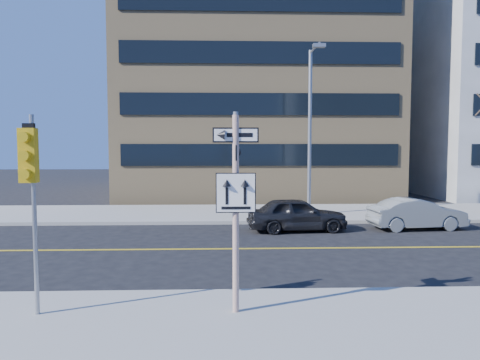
{
  "coord_description": "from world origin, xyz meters",
  "views": [
    {
      "loc": [
        -0.26,
        -11.84,
        3.53
      ],
      "look_at": [
        0.32,
        4.0,
        2.38
      ],
      "focal_mm": 35.0,
      "sensor_mm": 36.0,
      "label": 1
    }
  ],
  "objects_px": {
    "traffic_signal": "(30,172)",
    "streetlight_a": "(311,121)",
    "parked_car_b": "(417,214)",
    "parked_car_a": "(297,214)",
    "sign_pole": "(236,201)"
  },
  "relations": [
    {
      "from": "traffic_signal",
      "to": "parked_car_a",
      "type": "height_order",
      "value": "traffic_signal"
    },
    {
      "from": "parked_car_a",
      "to": "parked_car_b",
      "type": "relative_size",
      "value": 1.02
    },
    {
      "from": "traffic_signal",
      "to": "parked_car_b",
      "type": "relative_size",
      "value": 1.0
    },
    {
      "from": "traffic_signal",
      "to": "streetlight_a",
      "type": "relative_size",
      "value": 0.5
    },
    {
      "from": "sign_pole",
      "to": "parked_car_b",
      "type": "height_order",
      "value": "sign_pole"
    },
    {
      "from": "parked_car_b",
      "to": "streetlight_a",
      "type": "xyz_separation_m",
      "value": [
        -3.96,
        3.24,
        4.09
      ]
    },
    {
      "from": "sign_pole",
      "to": "streetlight_a",
      "type": "distance_m",
      "value": 14.05
    },
    {
      "from": "sign_pole",
      "to": "traffic_signal",
      "type": "relative_size",
      "value": 1.02
    },
    {
      "from": "parked_car_b",
      "to": "streetlight_a",
      "type": "bearing_deg",
      "value": 45.24
    },
    {
      "from": "parked_car_b",
      "to": "traffic_signal",
      "type": "bearing_deg",
      "value": 124.88
    },
    {
      "from": "parked_car_a",
      "to": "traffic_signal",
      "type": "bearing_deg",
      "value": 140.69
    },
    {
      "from": "sign_pole",
      "to": "streetlight_a",
      "type": "height_order",
      "value": "streetlight_a"
    },
    {
      "from": "sign_pole",
      "to": "parked_car_b",
      "type": "bearing_deg",
      "value": 51.55
    },
    {
      "from": "parked_car_a",
      "to": "parked_car_b",
      "type": "height_order",
      "value": "parked_car_a"
    },
    {
      "from": "traffic_signal",
      "to": "streetlight_a",
      "type": "distance_m",
      "value": 15.72
    }
  ]
}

